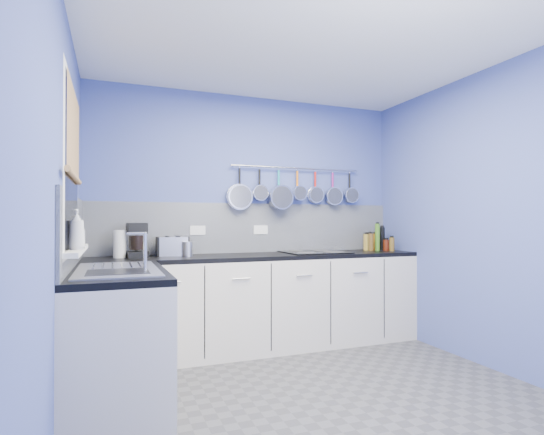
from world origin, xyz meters
TOP-DOWN VIEW (x-y plane):
  - floor at (0.00, 0.00)m, footprint 3.20×3.00m
  - ceiling at (0.00, 0.00)m, footprint 3.20×3.00m
  - wall_back at (0.00, 1.51)m, footprint 3.20×0.02m
  - wall_front at (0.00, -1.51)m, footprint 3.20×0.02m
  - wall_left at (-1.61, 0.00)m, footprint 0.02×3.00m
  - wall_right at (1.61, 0.00)m, footprint 0.02×3.00m
  - backsplash_back at (0.00, 1.49)m, footprint 3.20×0.02m
  - backsplash_left at (-1.59, 0.60)m, footprint 0.02×1.80m
  - cabinet_run_back at (0.00, 1.20)m, footprint 3.20×0.60m
  - worktop_back at (0.00, 1.20)m, footprint 3.20×0.60m
  - cabinet_run_left at (-1.30, 0.30)m, footprint 0.60×1.20m
  - worktop_left at (-1.30, 0.30)m, footprint 0.60×1.20m
  - window_frame at (-1.58, 0.30)m, footprint 0.01×1.00m
  - window_glass at (-1.57, 0.30)m, footprint 0.01×0.90m
  - bamboo_blind at (-1.56, 0.30)m, footprint 0.01×0.90m
  - window_sill at (-1.55, 0.30)m, footprint 0.10×0.98m
  - sink_unit at (-1.30, 0.30)m, footprint 0.50×0.95m
  - mixer_tap at (-1.14, 0.12)m, footprint 0.12×0.08m
  - socket_left at (-0.55, 1.48)m, footprint 0.15×0.01m
  - socket_right at (0.10, 1.48)m, footprint 0.15×0.01m
  - pot_rail at (0.50, 1.45)m, footprint 1.45×0.02m
  - soap_bottle_a at (-1.53, 0.09)m, footprint 0.10×0.10m
  - soap_bottle_b at (-1.53, 0.23)m, footprint 0.08×0.08m
  - paper_towel at (-1.27, 1.26)m, footprint 0.13×0.13m
  - coffee_maker at (-1.13, 1.24)m, footprint 0.19×0.21m
  - toaster at (-0.81, 1.33)m, footprint 0.28×0.17m
  - canister at (-0.69, 1.23)m, footprint 0.10×0.10m
  - hob at (0.59, 1.22)m, footprint 0.61×0.54m
  - pan_0 at (-0.14, 1.44)m, footprint 0.25×0.06m
  - pan_1 at (0.08, 1.44)m, footprint 0.16×0.07m
  - pan_2 at (0.29, 1.44)m, footprint 0.25×0.12m
  - pan_3 at (0.50, 1.44)m, footprint 0.16×0.10m
  - pan_4 at (0.71, 1.44)m, footprint 0.18×0.06m
  - pan_5 at (0.92, 1.44)m, footprint 0.20×0.07m
  - pan_6 at (1.14, 1.44)m, footprint 0.17×0.08m
  - condiment_0 at (1.46, 1.30)m, footprint 0.06×0.06m
  - condiment_1 at (1.38, 1.31)m, footprint 0.06×0.06m
  - condiment_2 at (1.27, 1.32)m, footprint 0.07×0.07m
  - condiment_3 at (1.46, 1.22)m, footprint 0.07×0.07m
  - condiment_4 at (1.35, 1.23)m, footprint 0.05×0.05m
  - condiment_5 at (1.26, 1.22)m, footprint 0.05×0.05m
  - condiment_6 at (1.47, 1.14)m, footprint 0.05×0.05m

SIDE VIEW (x-z plane):
  - floor at x=0.00m, z-range -0.02..0.00m
  - cabinet_run_back at x=0.00m, z-range 0.00..0.86m
  - cabinet_run_left at x=-1.30m, z-range 0.00..0.86m
  - worktop_back at x=0.00m, z-range 0.86..0.90m
  - worktop_left at x=-1.30m, z-range 0.86..0.90m
  - sink_unit at x=-1.30m, z-range 0.90..0.91m
  - hob at x=0.59m, z-range 0.90..0.91m
  - condiment_3 at x=1.46m, z-range 0.90..1.02m
  - canister at x=-0.69m, z-range 0.90..1.03m
  - condiment_6 at x=1.47m, z-range 0.90..1.04m
  - toaster at x=-0.81m, z-range 0.90..1.07m
  - condiment_2 at x=1.27m, z-range 0.90..1.08m
  - condiment_1 at x=1.38m, z-range 0.90..1.08m
  - condiment_5 at x=1.26m, z-range 0.90..1.09m
  - paper_towel at x=-1.27m, z-range 0.90..1.14m
  - condiment_0 at x=1.46m, z-range 0.90..1.15m
  - mixer_tap at x=-1.14m, z-range 0.90..1.16m
  - window_sill at x=-1.55m, z-range 1.02..1.05m
  - condiment_4 at x=1.35m, z-range 0.90..1.19m
  - coffee_maker at x=-1.13m, z-range 0.90..1.20m
  - socket_left at x=-0.55m, z-range 1.09..1.18m
  - socket_right at x=0.10m, z-range 1.09..1.18m
  - soap_bottle_b at x=-1.53m, z-range 1.05..1.22m
  - backsplash_back at x=0.00m, z-range 0.90..1.40m
  - backsplash_left at x=-1.59m, z-range 0.90..1.40m
  - soap_bottle_a at x=-1.53m, z-range 1.05..1.29m
  - wall_back at x=0.00m, z-range 0.00..2.50m
  - wall_front at x=0.00m, z-range 0.00..2.50m
  - wall_left at x=-1.61m, z-range 0.00..2.50m
  - wall_right at x=1.61m, z-range 0.00..2.50m
  - window_glass at x=-1.57m, z-range 1.05..2.05m
  - window_frame at x=-1.58m, z-range 1.00..2.10m
  - pan_0 at x=-0.14m, z-range 1.34..1.78m
  - pan_2 at x=0.29m, z-range 1.34..1.78m
  - pan_5 at x=0.92m, z-range 1.39..1.78m
  - pan_4 at x=0.71m, z-range 1.41..1.78m
  - pan_6 at x=1.14m, z-range 1.42..1.78m
  - pan_1 at x=0.08m, z-range 1.43..1.78m
  - pan_3 at x=0.50m, z-range 1.43..1.78m
  - bamboo_blind at x=-1.56m, z-range 1.50..2.05m
  - pot_rail at x=0.50m, z-range 1.77..1.79m
  - ceiling at x=0.00m, z-range 2.50..2.52m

